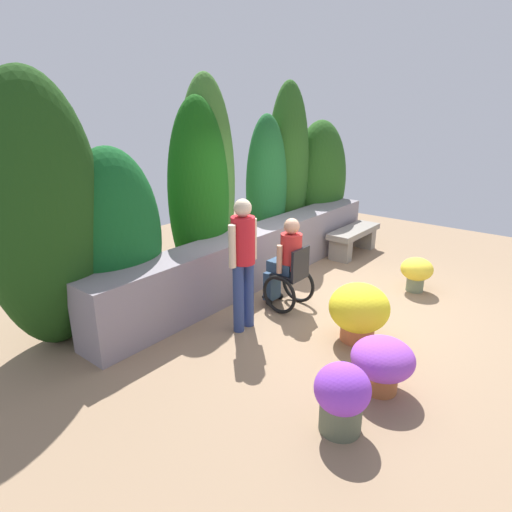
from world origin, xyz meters
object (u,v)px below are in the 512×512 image
object	(u,v)px
flower_pot_purple_near	(417,272)
flower_pot_small_foreground	(382,362)
person_in_wheelchair	(287,266)
stone_bench	(354,237)
flower_pot_red_accent	(342,396)
person_standing_companion	(243,256)
flower_pot_terracotta_by_wall	(359,311)

from	to	relation	value
flower_pot_purple_near	flower_pot_small_foreground	size ratio (longest dim) A/B	0.85
person_in_wheelchair	flower_pot_small_foreground	bearing A→B (deg)	-108.05
stone_bench	flower_pot_red_accent	bearing A→B (deg)	-148.24
stone_bench	flower_pot_purple_near	bearing A→B (deg)	-116.74
flower_pot_purple_near	flower_pot_small_foreground	bearing A→B (deg)	-167.25
stone_bench	person_standing_companion	xyz separation A→B (m)	(-3.66, -0.28, 0.66)
person_in_wheelchair	flower_pot_purple_near	distance (m)	2.17
flower_pot_terracotta_by_wall	flower_pot_small_foreground	world-z (taller)	flower_pot_terracotta_by_wall
person_in_wheelchair	person_standing_companion	xyz separation A→B (m)	(-0.88, 0.07, 0.37)
stone_bench	flower_pot_small_foreground	bearing A→B (deg)	-143.38
flower_pot_terracotta_by_wall	stone_bench	bearing A→B (deg)	27.69
person_standing_companion	flower_pot_terracotta_by_wall	size ratio (longest dim) A/B	2.33
stone_bench	flower_pot_small_foreground	world-z (taller)	flower_pot_small_foreground
person_in_wheelchair	flower_pot_red_accent	bearing A→B (deg)	-123.93
stone_bench	person_standing_companion	bearing A→B (deg)	-169.42
stone_bench	flower_pot_terracotta_by_wall	world-z (taller)	flower_pot_terracotta_by_wall
flower_pot_terracotta_by_wall	flower_pot_red_accent	world-z (taller)	flower_pot_terracotta_by_wall
stone_bench	person_in_wheelchair	size ratio (longest dim) A/B	1.05
flower_pot_terracotta_by_wall	flower_pot_small_foreground	distance (m)	1.03
person_standing_companion	flower_pot_small_foreground	world-z (taller)	person_standing_companion
person_in_wheelchair	flower_pot_terracotta_by_wall	xyz separation A→B (m)	(-0.22, -1.23, -0.23)
flower_pot_small_foreground	person_in_wheelchair	bearing A→B (deg)	61.65
flower_pot_purple_near	flower_pot_red_accent	world-z (taller)	flower_pot_red_accent
flower_pot_terracotta_by_wall	flower_pot_small_foreground	xyz separation A→B (m)	(-0.79, -0.65, -0.06)
person_in_wheelchair	flower_pot_red_accent	distance (m)	2.57
stone_bench	flower_pot_terracotta_by_wall	size ratio (longest dim) A/B	1.89
flower_pot_purple_near	flower_pot_terracotta_by_wall	xyz separation A→B (m)	(-1.96, 0.03, 0.07)
flower_pot_red_accent	person_in_wheelchair	bearing A→B (deg)	45.77
flower_pot_red_accent	flower_pot_purple_near	bearing A→B (deg)	9.32
flower_pot_purple_near	flower_pot_terracotta_by_wall	bearing A→B (deg)	179.23
stone_bench	flower_pot_terracotta_by_wall	distance (m)	3.39
stone_bench	person_standing_companion	world-z (taller)	person_standing_companion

